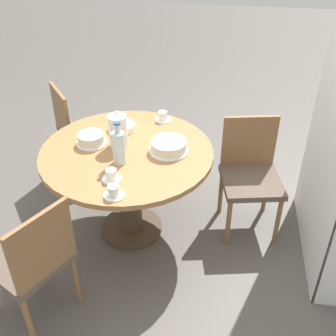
{
  "coord_description": "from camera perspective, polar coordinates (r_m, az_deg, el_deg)",
  "views": [
    {
      "loc": [
        2.34,
        0.63,
        2.25
      ],
      "look_at": [
        0.0,
        0.28,
        0.6
      ],
      "focal_mm": 45.0,
      "sensor_mm": 36.0,
      "label": 1
    }
  ],
  "objects": [
    {
      "name": "coffee_pot",
      "position": [
        2.86,
        -6.79,
        5.12
      ],
      "size": [
        0.13,
        0.13,
        0.27
      ],
      "color": "white",
      "rests_on": "dining_table"
    },
    {
      "name": "plate_stack",
      "position": [
        3.1,
        -6.23,
        5.59
      ],
      "size": [
        0.19,
        0.19,
        0.05
      ],
      "color": "white",
      "rests_on": "dining_table"
    },
    {
      "name": "chair_a",
      "position": [
        3.71,
        -11.88,
        5.2
      ],
      "size": [
        0.59,
        0.59,
        0.85
      ],
      "rotation": [
        0.0,
        0.0,
        3.79
      ],
      "color": "olive",
      "rests_on": "ground_plane"
    },
    {
      "name": "ground_plane",
      "position": [
        3.31,
        -4.93,
        -8.19
      ],
      "size": [
        14.0,
        14.0,
        0.0
      ],
      "primitive_type": "plane",
      "color": "#56514C"
    },
    {
      "name": "dining_table",
      "position": [
        2.96,
        -5.46,
        -0.29
      ],
      "size": [
        1.18,
        1.18,
        0.72
      ],
      "color": "#473828",
      "rests_on": "ground_plane"
    },
    {
      "name": "water_bottle",
      "position": [
        2.68,
        -6.7,
        2.89
      ],
      "size": [
        0.08,
        0.08,
        0.29
      ],
      "color": "silver",
      "rests_on": "dining_table"
    },
    {
      "name": "chair_b",
      "position": [
        2.56,
        -17.91,
        -11.69
      ],
      "size": [
        0.57,
        0.57,
        0.85
      ],
      "rotation": [
        0.0,
        0.0,
        5.78
      ],
      "color": "olive",
      "rests_on": "ground_plane"
    },
    {
      "name": "cup_a",
      "position": [
        2.58,
        -7.67,
        -1.01
      ],
      "size": [
        0.12,
        0.12,
        0.07
      ],
      "color": "white",
      "rests_on": "dining_table"
    },
    {
      "name": "cup_c",
      "position": [
        2.45,
        -7.39,
        -3.23
      ],
      "size": [
        0.12,
        0.12,
        0.07
      ],
      "color": "white",
      "rests_on": "dining_table"
    },
    {
      "name": "chair_c",
      "position": [
        3.14,
        11.08,
        -0.62
      ],
      "size": [
        0.49,
        0.49,
        0.85
      ],
      "rotation": [
        0.0,
        0.0,
        8.05
      ],
      "color": "olive",
      "rests_on": "ground_plane"
    },
    {
      "name": "cake_main",
      "position": [
        2.82,
        0.09,
        2.95
      ],
      "size": [
        0.27,
        0.27,
        0.08
      ],
      "color": "white",
      "rests_on": "dining_table"
    },
    {
      "name": "cup_b",
      "position": [
        3.21,
        -0.72,
        6.95
      ],
      "size": [
        0.12,
        0.12,
        0.07
      ],
      "color": "white",
      "rests_on": "dining_table"
    },
    {
      "name": "cake_second",
      "position": [
        2.95,
        -10.36,
        3.87
      ],
      "size": [
        0.21,
        0.21,
        0.08
      ],
      "color": "white",
      "rests_on": "dining_table"
    }
  ]
}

